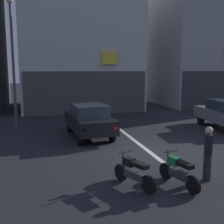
{
  "coord_description": "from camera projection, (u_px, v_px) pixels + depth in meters",
  "views": [
    {
      "loc": [
        -4.16,
        -10.1,
        3.35
      ],
      "look_at": [
        -1.08,
        2.0,
        1.4
      ],
      "focal_mm": 44.09,
      "sensor_mm": 36.0,
      "label": 1
    }
  ],
  "objects": [
    {
      "name": "ground_plane",
      "position": [
        150.0,
        152.0,
        11.2
      ],
      "size": [
        120.0,
        120.0,
        0.0
      ],
      "primitive_type": "plane",
      "color": "#232328"
    },
    {
      "name": "lane_centre_line",
      "position": [
        113.0,
        124.0,
        16.94
      ],
      "size": [
        0.2,
        18.0,
        0.01
      ],
      "primitive_type": "cube",
      "color": "silver",
      "rests_on": "ground"
    },
    {
      "name": "building_far_right",
      "position": [
        206.0,
        42.0,
        27.0
      ],
      "size": [
        10.03,
        9.19,
        12.03
      ],
      "color": "#9E9EA3",
      "rests_on": "ground"
    },
    {
      "name": "car_black_crossing_near",
      "position": [
        89.0,
        119.0,
        13.64
      ],
      "size": [
        2.07,
        4.22,
        1.64
      ],
      "color": "black",
      "rests_on": "ground"
    },
    {
      "name": "street_lamp",
      "position": [
        13.0,
        51.0,
        14.59
      ],
      "size": [
        0.36,
        0.36,
        7.07
      ],
      "color": "#47474C",
      "rests_on": "ground"
    },
    {
      "name": "motorcycle_black_row_leftmost",
      "position": [
        134.0,
        172.0,
        7.84
      ],
      "size": [
        0.78,
        1.55,
        0.98
      ],
      "color": "black",
      "rests_on": "ground"
    },
    {
      "name": "motorcycle_green_row_left_mid",
      "position": [
        178.0,
        171.0,
        7.89
      ],
      "size": [
        0.59,
        1.64,
        0.98
      ],
      "color": "black",
      "rests_on": "ground"
    },
    {
      "name": "person_by_motorcycles",
      "position": [
        208.0,
        153.0,
        8.23
      ],
      "size": [
        0.38,
        0.42,
        1.67
      ],
      "color": "#23232D",
      "rests_on": "ground"
    }
  ]
}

